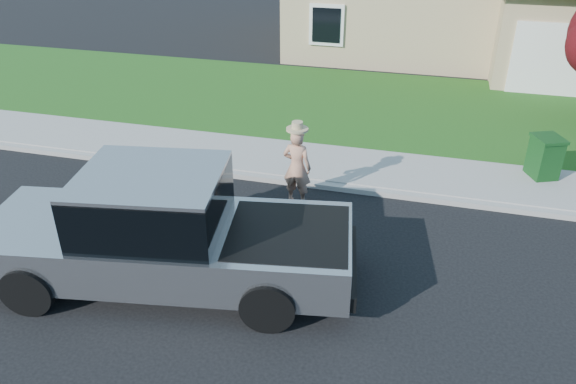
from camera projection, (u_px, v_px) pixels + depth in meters
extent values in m
plane|color=black|center=(306.00, 261.00, 10.43)|extent=(80.00, 80.00, 0.00)
cube|color=gray|center=(379.00, 192.00, 12.63)|extent=(40.00, 0.20, 0.12)
cube|color=gray|center=(384.00, 171.00, 13.56)|extent=(40.00, 2.00, 0.15)
cube|color=#123E11|center=(401.00, 109.00, 17.38)|extent=(40.00, 7.00, 0.10)
cube|color=tan|center=(574.00, 30.00, 20.05)|extent=(5.50, 6.00, 3.20)
cube|color=black|center=(327.00, 25.00, 20.71)|extent=(1.30, 0.10, 1.50)
cylinder|color=black|center=(29.00, 289.00, 9.01)|extent=(0.91, 0.46, 0.87)
cylinder|color=black|center=(82.00, 223.00, 10.77)|extent=(0.91, 0.46, 0.87)
cylinder|color=black|center=(268.00, 305.00, 8.67)|extent=(0.91, 0.46, 0.87)
cylinder|color=black|center=(282.00, 234.00, 10.43)|extent=(0.91, 0.46, 0.87)
cube|color=#A3A4A9|center=(168.00, 245.00, 9.56)|extent=(6.50, 3.15, 0.79)
cube|color=black|center=(153.00, 202.00, 9.18)|extent=(2.59, 2.37, 0.93)
cube|color=#A3A4A9|center=(149.00, 176.00, 8.95)|extent=(2.59, 2.37, 0.09)
cube|color=black|center=(288.00, 233.00, 9.20)|extent=(2.24, 2.15, 0.07)
cube|color=black|center=(352.00, 266.00, 9.39)|extent=(0.46, 2.07, 0.27)
cube|color=black|center=(127.00, 173.00, 10.34)|extent=(0.17, 0.26, 0.20)
imported|color=tan|center=(297.00, 167.00, 11.94)|extent=(0.68, 0.49, 1.73)
cylinder|color=tan|center=(297.00, 129.00, 11.51)|extent=(0.46, 0.46, 0.05)
cylinder|color=tan|center=(297.00, 125.00, 11.48)|extent=(0.23, 0.23, 0.16)
cube|color=#103A13|center=(544.00, 158.00, 12.94)|extent=(0.75, 0.80, 0.91)
cube|color=#103A13|center=(549.00, 139.00, 12.71)|extent=(0.82, 0.87, 0.07)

